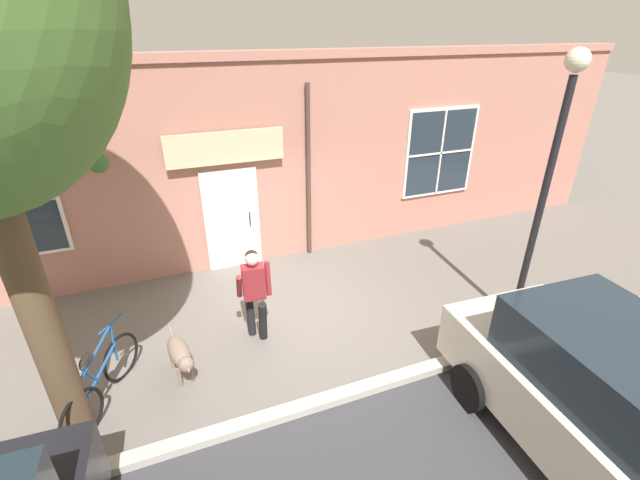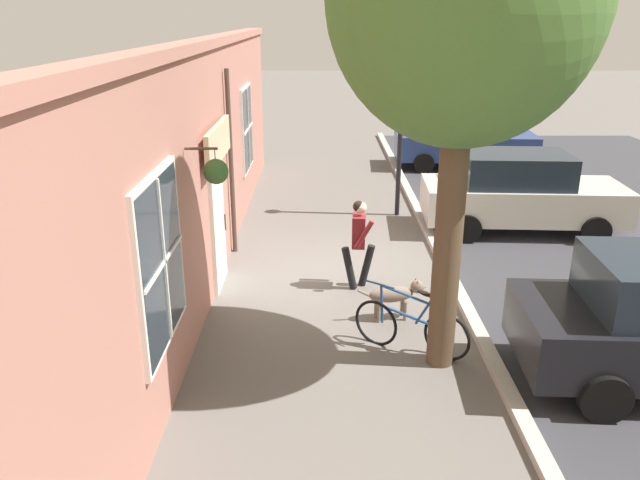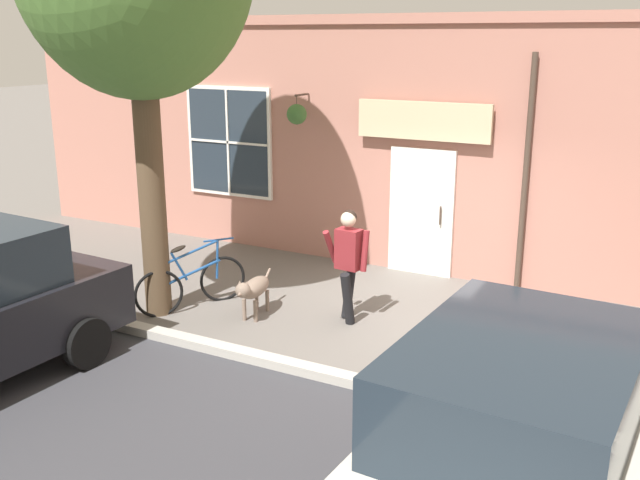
# 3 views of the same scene
# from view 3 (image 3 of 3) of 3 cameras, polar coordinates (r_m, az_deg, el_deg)

# --- Properties ---
(ground_plane) EXTENTS (90.00, 90.00, 0.00)m
(ground_plane) POSITION_cam_3_polar(r_m,az_deg,el_deg) (10.03, 6.71, -6.60)
(ground_plane) COLOR #66605B
(storefront_facade) EXTENTS (0.95, 18.00, 4.18)m
(storefront_facade) POSITION_cam_3_polar(r_m,az_deg,el_deg) (11.62, 11.24, 7.13)
(storefront_facade) COLOR #B27566
(storefront_facade) RESTS_ON ground_plane
(pedestrian_walking) EXTENTS (0.61, 0.58, 1.59)m
(pedestrian_walking) POSITION_cam_3_polar(r_m,az_deg,el_deg) (9.73, 2.30, -1.31)
(pedestrian_walking) COLOR black
(pedestrian_walking) RESTS_ON ground_plane
(dog_on_leash) EXTENTS (1.12, 0.40, 0.66)m
(dog_on_leash) POSITION_cam_3_polar(r_m,az_deg,el_deg) (10.04, -5.33, -3.90)
(dog_on_leash) COLOR #7F6B5B
(dog_on_leash) RESTS_ON ground_plane
(leaning_bicycle) EXTENTS (1.54, 0.87, 1.01)m
(leaning_bicycle) POSITION_cam_3_polar(r_m,az_deg,el_deg) (10.54, -10.22, -3.40)
(leaning_bicycle) COLOR black
(leaning_bicycle) RESTS_ON ground_plane
(parked_car_mid_block) EXTENTS (4.39, 2.11, 1.75)m
(parked_car_mid_block) POSITION_cam_3_polar(r_m,az_deg,el_deg) (5.58, 14.84, -16.59)
(parked_car_mid_block) COLOR beige
(parked_car_mid_block) RESTS_ON ground_plane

